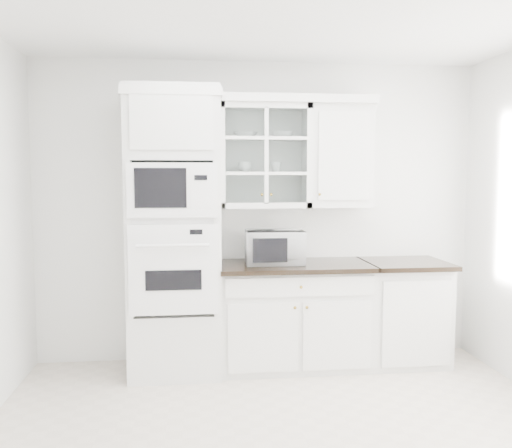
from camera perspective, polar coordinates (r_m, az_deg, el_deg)
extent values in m
cube|color=beige|center=(3.63, 3.67, -22.37)|extent=(4.00, 3.50, 0.01)
cube|color=white|center=(4.95, 0.27, 1.28)|extent=(4.00, 0.02, 2.70)
cube|color=silver|center=(4.62, -8.55, -0.91)|extent=(0.76, 0.65, 2.40)
cube|color=white|center=(4.33, -8.68, -4.79)|extent=(0.70, 0.03, 0.72)
cube|color=black|center=(4.32, -8.67, -5.88)|extent=(0.44, 0.01, 0.16)
cube|color=white|center=(4.27, -8.79, 3.51)|extent=(0.70, 0.03, 0.43)
cube|color=black|center=(4.25, -10.02, 3.76)|extent=(0.40, 0.01, 0.31)
cube|color=silver|center=(4.86, 4.00, -9.70)|extent=(1.30, 0.60, 0.88)
cube|color=black|center=(4.73, 4.11, -4.40)|extent=(1.32, 0.67, 0.04)
cube|color=silver|center=(5.13, 15.21, -9.07)|extent=(0.70, 0.60, 0.88)
cube|color=black|center=(5.00, 15.47, -4.05)|extent=(0.72, 0.67, 0.04)
cube|color=silver|center=(4.80, 0.85, 7.14)|extent=(0.80, 0.33, 0.90)
cube|color=silver|center=(4.79, 0.85, 5.34)|extent=(0.74, 0.29, 0.02)
cube|color=silver|center=(4.80, 0.85, 8.92)|extent=(0.74, 0.29, 0.02)
cube|color=silver|center=(4.93, 8.72, 7.02)|extent=(0.55, 0.33, 0.90)
cube|color=white|center=(4.80, -0.38, 12.95)|extent=(2.14, 0.38, 0.07)
imported|color=white|center=(4.70, 1.95, -2.41)|extent=(0.51, 0.43, 0.29)
imported|color=white|center=(4.78, -1.09, 9.36)|extent=(0.25, 0.25, 0.05)
imported|color=white|center=(4.84, 2.82, 9.34)|extent=(0.22, 0.22, 0.06)
imported|color=white|center=(4.79, -1.17, 6.01)|extent=(0.14, 0.14, 0.09)
imported|color=white|center=(4.81, 2.11, 6.00)|extent=(0.10, 0.10, 0.09)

